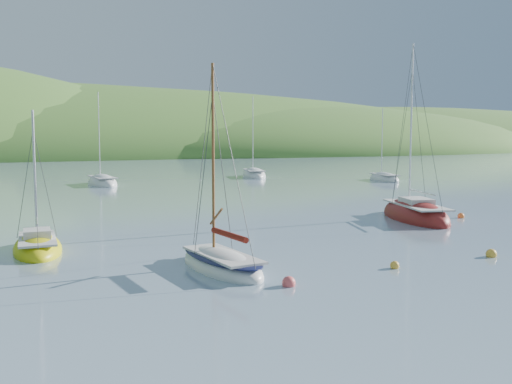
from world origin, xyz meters
name	(u,v)px	position (x,y,z in m)	size (l,w,h in m)	color
ground	(373,274)	(0.00, 0.00, 0.00)	(700.00, 700.00, 0.00)	#778CA5
daysailer_white	(221,264)	(-5.03, 3.47, 0.21)	(2.45, 5.98, 9.04)	silver
sloop_red	(415,216)	(12.10, 10.83, 0.23)	(5.63, 8.98, 12.57)	maroon
sailboat_yellow	(38,248)	(-11.36, 10.70, 0.17)	(2.69, 5.71, 7.34)	#C1BB0D
distant_sloop_a	(102,183)	(-0.51, 47.78, 0.19)	(2.87, 8.05, 11.47)	silver
distant_sloop_b	(254,176)	(20.74, 51.55, 0.20)	(5.44, 8.88, 11.95)	silver
distant_sloop_d	(384,179)	(32.35, 38.41, 0.17)	(4.14, 7.28, 9.83)	silver
mooring_buoys	(357,251)	(1.84, 3.45, 0.12)	(27.71, 10.49, 0.50)	gold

